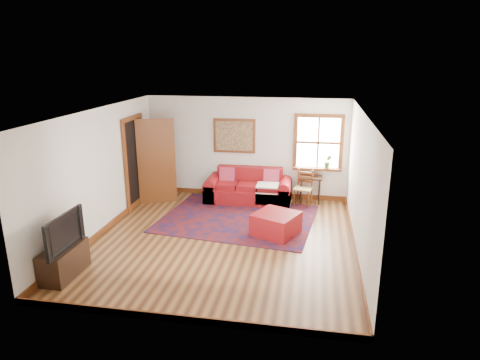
% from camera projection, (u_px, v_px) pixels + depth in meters
% --- Properties ---
extents(ground, '(5.50, 5.50, 0.00)m').
position_uv_depth(ground, '(224.00, 240.00, 8.38)').
color(ground, '#482713').
rests_on(ground, ground).
extents(room_envelope, '(5.04, 5.54, 2.52)m').
position_uv_depth(room_envelope, '(223.00, 158.00, 7.92)').
color(room_envelope, silver).
rests_on(room_envelope, ground).
extents(window, '(1.18, 0.20, 1.38)m').
position_uv_depth(window, '(319.00, 148.00, 10.26)').
color(window, white).
rests_on(window, ground).
extents(doorway, '(0.89, 1.08, 2.14)m').
position_uv_depth(doorway, '(148.00, 161.00, 10.12)').
color(doorway, black).
rests_on(doorway, ground).
extents(framed_artwork, '(1.05, 0.07, 0.85)m').
position_uv_depth(framed_artwork, '(234.00, 136.00, 10.55)').
color(framed_artwork, brown).
rests_on(framed_artwork, ground).
extents(persian_rug, '(3.52, 2.95, 0.02)m').
position_uv_depth(persian_rug, '(238.00, 218.00, 9.43)').
color(persian_rug, '#61130D').
rests_on(persian_rug, ground).
extents(red_leather_sofa, '(2.08, 0.86, 0.81)m').
position_uv_depth(red_leather_sofa, '(249.00, 191.00, 10.49)').
color(red_leather_sofa, maroon).
rests_on(red_leather_sofa, ground).
extents(red_ottoman, '(1.04, 1.04, 0.45)m').
position_uv_depth(red_ottoman, '(276.00, 224.00, 8.56)').
color(red_ottoman, maroon).
rests_on(red_ottoman, ground).
extents(side_table, '(0.54, 0.41, 0.65)m').
position_uv_depth(side_table, '(311.00, 181.00, 10.35)').
color(side_table, black).
rests_on(side_table, ground).
extents(ladder_back_chair, '(0.47, 0.46, 0.86)m').
position_uv_depth(ladder_back_chair, '(304.00, 187.00, 10.17)').
color(ladder_back_chair, tan).
rests_on(ladder_back_chair, ground).
extents(media_cabinet, '(0.41, 0.92, 0.51)m').
position_uv_depth(media_cabinet, '(64.00, 261.00, 6.96)').
color(media_cabinet, black).
rests_on(media_cabinet, ground).
extents(television, '(0.14, 1.03, 0.59)m').
position_uv_depth(television, '(59.00, 232.00, 6.75)').
color(television, black).
rests_on(television, media_cabinet).
extents(candle_hurricane, '(0.12, 0.12, 0.18)m').
position_uv_depth(candle_hurricane, '(78.00, 232.00, 7.25)').
color(candle_hurricane, silver).
rests_on(candle_hurricane, media_cabinet).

